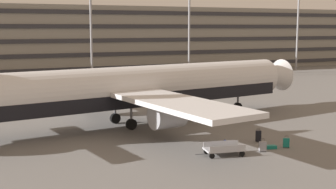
# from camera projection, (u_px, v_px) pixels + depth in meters

# --- Properties ---
(ground_plane) EXTENTS (600.00, 600.00, 0.00)m
(ground_plane) POSITION_uv_depth(u_px,v_px,m) (169.00, 117.00, 42.96)
(ground_plane) COLOR slate
(terminal_structure) EXTENTS (151.82, 15.10, 12.19)m
(terminal_structure) POSITION_uv_depth(u_px,v_px,m) (64.00, 40.00, 84.71)
(terminal_structure) COLOR gray
(terminal_structure) RESTS_ON ground_plane
(airliner) EXTENTS (36.43, 29.61, 10.37)m
(airliner) POSITION_uv_depth(u_px,v_px,m) (131.00, 89.00, 39.03)
(airliner) COLOR silver
(airliner) RESTS_ON ground_plane
(light_mast_center_right) EXTENTS (1.80, 0.50, 21.78)m
(light_mast_center_right) POSITION_uv_depth(u_px,v_px,m) (189.00, 3.00, 79.89)
(light_mast_center_right) COLOR gray
(light_mast_center_right) RESTS_ON ground_plane
(light_mast_right) EXTENTS (1.80, 0.50, 19.56)m
(light_mast_right) POSITION_uv_depth(u_px,v_px,m) (298.00, 11.00, 89.78)
(light_mast_right) COLOR gray
(light_mast_right) RESTS_ON ground_plane
(suitcase_navy) EXTENTS (0.47, 0.39, 0.87)m
(suitcase_navy) POSITION_uv_depth(u_px,v_px,m) (286.00, 143.00, 32.08)
(suitcase_navy) COLOR #147266
(suitcase_navy) RESTS_ON ground_plane
(suitcase_small) EXTENTS (0.52, 0.37, 0.88)m
(suitcase_small) POSITION_uv_depth(u_px,v_px,m) (263.00, 146.00, 31.07)
(suitcase_small) COLOR gray
(suitcase_small) RESTS_ON ground_plane
(suitcase_purple) EXTENTS (0.80, 0.56, 0.23)m
(suitcase_purple) POSITION_uv_depth(u_px,v_px,m) (271.00, 147.00, 31.89)
(suitcase_purple) COLOR #147266
(suitcase_purple) RESTS_ON ground_plane
(suitcase_laid_flat) EXTENTS (0.49, 0.43, 0.95)m
(suitcase_laid_flat) POSITION_uv_depth(u_px,v_px,m) (258.00, 136.00, 33.77)
(suitcase_laid_flat) COLOR black
(suitcase_laid_flat) RESTS_ON ground_plane
(backpack_scuffed) EXTENTS (0.41, 0.32, 0.54)m
(backpack_scuffed) POSITION_uv_depth(u_px,v_px,m) (225.00, 143.00, 32.42)
(backpack_scuffed) COLOR navy
(backpack_scuffed) RESTS_ON ground_plane
(baggage_cart) EXTENTS (3.37, 1.75, 0.82)m
(baggage_cart) POSITION_uv_depth(u_px,v_px,m) (224.00, 149.00, 30.17)
(baggage_cart) COLOR #B7B7BC
(baggage_cart) RESTS_ON ground_plane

